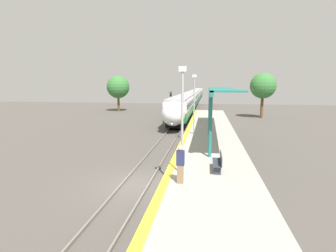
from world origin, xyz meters
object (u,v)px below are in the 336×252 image
Objects in this scene: lamppost_mid at (194,100)px; railway_signal at (171,102)px; lamppost_near at (182,114)px; train at (194,96)px; platform_bench at (219,162)px; person_waiting at (180,164)px.

railway_signal is at bearing 104.43° from lamppost_mid.
train is at bearing 92.43° from lamppost_near.
railway_signal is (-2.08, -31.22, 0.47)m from train.
railway_signal reaches higher than platform_bench.
platform_bench is at bearing -76.99° from railway_signal.
lamppost_near is 1.00× the size of lamppost_mid.
platform_bench is 28.62m from railway_signal.
train is 52.40× the size of person_waiting.
platform_bench is at bearing -79.60° from lamppost_mid.
person_waiting is at bearing -87.72° from lamppost_near.
person_waiting is 0.42× the size of railway_signal.
lamppost_mid is (4.62, -17.96, 1.42)m from railway_signal.
train is 21.76× the size of railway_signal.
lamppost_near is at bearing -90.00° from lamppost_mid.
person_waiting is at bearing -89.77° from lamppost_mid.
lamppost_near is (-0.05, 1.21, 2.09)m from person_waiting.
railway_signal is (-6.44, 27.87, 1.10)m from platform_bench.
train reaches higher than platform_bench.
person_waiting is (-1.77, -2.01, 0.43)m from platform_bench.
lamppost_mid is (-1.82, 9.90, 2.52)m from platform_bench.
train is 61.15m from person_waiting.
platform_bench is at bearing 48.59° from person_waiting.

